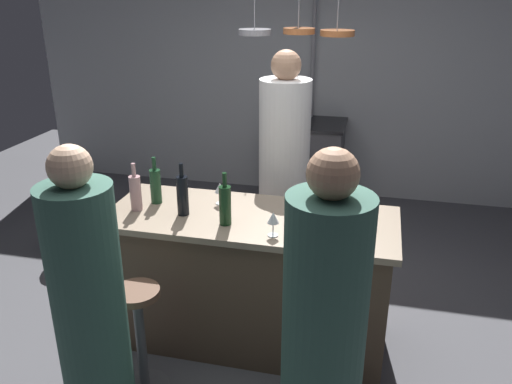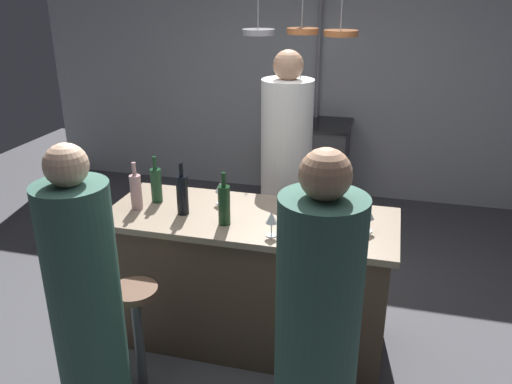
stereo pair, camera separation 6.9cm
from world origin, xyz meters
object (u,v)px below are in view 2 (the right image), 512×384
Objects in this scene: pepper_mill at (354,212)px; mixing_bowl_steel at (342,211)px; wine_glass_near_right_guest at (369,215)px; wine_bottle_rose at (136,191)px; chef at (286,179)px; mixing_bowl_ceramic at (330,230)px; stove_range at (311,163)px; bar_stool_right at (322,366)px; guest_left at (88,316)px; guest_right at (316,350)px; wine_bottle_green at (156,185)px; wine_glass_by_chef at (220,188)px; wine_bottle_red at (224,204)px; potted_plant at (76,223)px; wine_bottle_dark at (182,194)px; wine_glass_near_left_guest at (271,219)px; bar_stool_left at (138,334)px.

mixing_bowl_steel is (-0.08, 0.14, -0.06)m from pepper_mill.
pepper_mill is 1.44× the size of wine_glass_near_right_guest.
chef is at bearing 50.18° from wine_bottle_rose.
chef is 1.12m from mixing_bowl_ceramic.
stove_range reaches higher than bar_stool_right.
chef is 1.12× the size of guest_left.
pepper_mill is 0.20m from mixing_bowl_ceramic.
guest_right is 1.64m from wine_bottle_green.
guest_right reaches higher than wine_glass_by_chef.
guest_right is (0.52, -1.85, -0.06)m from chef.
potted_plant is at bearing 151.75° from wine_bottle_red.
mixing_bowl_ceramic is (1.23, -0.09, -0.08)m from wine_bottle_rose.
wine_bottle_dark is 0.62m from wine_glass_near_left_guest.
wine_glass_by_chef reaches higher than stove_range.
wine_glass_near_left_guest is at bearing -153.40° from pepper_mill.
bar_stool_left is 0.53m from guest_left.
potted_plant is 1.69× the size of wine_bottle_rose.
stove_range is at bearing 81.13° from guest_left.
wine_glass_near_left_guest is at bearing -159.34° from wine_glass_near_right_guest.
wine_bottle_red is at bearing -92.54° from stove_range.
wine_bottle_dark is at bearing -176.84° from pepper_mill.
bar_stool_left is at bearing 160.13° from guest_right.
chef reaches higher than wine_glass_by_chef.
chef is 0.89m from mixing_bowl_steel.
wine_glass_by_chef reaches higher than potted_plant.
mixing_bowl_steel is at bearing 81.98° from mixing_bowl_ceramic.
guest_right is (0.01, -0.38, 0.40)m from bar_stool_right.
pepper_mill is at bearing 39.93° from guest_left.
wine_glass_by_chef is (-0.86, 0.15, 0.00)m from pepper_mill.
guest_right reaches higher than potted_plant.
chef reaches higher than wine_bottle_red.
mixing_bowl_ceramic is at bearing 93.95° from guest_right.
wine_glass_near_left_guest is (0.73, 0.76, 0.26)m from guest_left.
guest_left is at bearing -142.68° from wine_glass_near_right_guest.
bar_stool_left is at bearing -151.57° from pepper_mill.
wine_glass_near_left_guest reaches higher than bar_stool_right.
mixing_bowl_ceramic is at bearing 12.35° from wine_glass_near_left_guest.
pepper_mill is at bearing -56.30° from chef.
wine_bottle_red is 0.63m from mixing_bowl_ceramic.
wine_glass_near_right_guest is (0.83, 0.11, -0.02)m from wine_bottle_red.
pepper_mill is at bearing 165.46° from wine_glass_near_right_guest.
mixing_bowl_ceramic is (-0.12, -0.15, -0.06)m from pepper_mill.
guest_right is 7.98× the size of pepper_mill.
wine_bottle_red is (-0.74, -0.13, 0.02)m from pepper_mill.
guest_left is 1.21m from bar_stool_right.
potted_plant is at bearing 148.90° from wine_bottle_green.
wine_bottle_green is at bearing 168.87° from mixing_bowl_ceramic.
pepper_mill is (0.07, 0.61, 0.63)m from bar_stool_right.
mixing_bowl_steel is (-0.16, 0.16, -0.06)m from wine_glass_near_right_guest.
chef is at bearing 69.84° from bar_stool_left.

